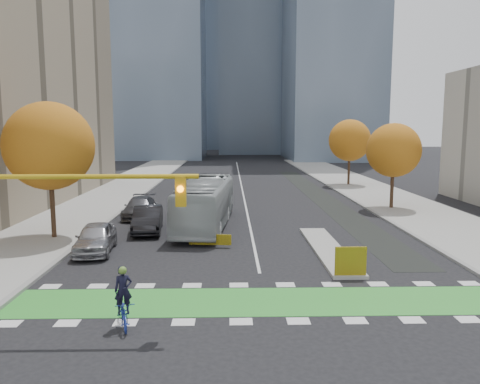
{
  "coord_description": "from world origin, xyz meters",
  "views": [
    {
      "loc": [
        -1.39,
        -15.87,
        6.69
      ],
      "look_at": [
        -0.78,
        10.92,
        3.0
      ],
      "focal_mm": 35.0,
      "sensor_mm": 36.0,
      "label": 1
    }
  ],
  "objects_px": {
    "hazard_board": "(351,261)",
    "tree_east_far": "(350,140)",
    "tree_west": "(49,146)",
    "parked_car_b": "(148,219)",
    "cyclist": "(124,307)",
    "bus": "(206,203)",
    "tree_east_near": "(394,150)",
    "traffic_signal_west": "(32,209)",
    "parked_car_a": "(96,238)",
    "parked_car_c": "(140,207)"
  },
  "relations": [
    {
      "from": "hazard_board",
      "to": "tree_east_far",
      "type": "relative_size",
      "value": 0.18
    },
    {
      "from": "tree_west",
      "to": "parked_car_b",
      "type": "distance_m",
      "value": 7.42
    },
    {
      "from": "cyclist",
      "to": "bus",
      "type": "xyz_separation_m",
      "value": [
        1.97,
        16.11,
        0.93
      ]
    },
    {
      "from": "tree_east_near",
      "to": "cyclist",
      "type": "distance_m",
      "value": 28.63
    },
    {
      "from": "tree_west",
      "to": "bus",
      "type": "height_order",
      "value": "tree_west"
    },
    {
      "from": "hazard_board",
      "to": "parked_car_b",
      "type": "distance_m",
      "value": 14.48
    },
    {
      "from": "hazard_board",
      "to": "tree_west",
      "type": "xyz_separation_m",
      "value": [
        -16.0,
        7.8,
        4.82
      ]
    },
    {
      "from": "traffic_signal_west",
      "to": "parked_car_b",
      "type": "relative_size",
      "value": 1.71
    },
    {
      "from": "tree_west",
      "to": "tree_east_far",
      "type": "relative_size",
      "value": 1.08
    },
    {
      "from": "bus",
      "to": "tree_east_far",
      "type": "bearing_deg",
      "value": 60.74
    },
    {
      "from": "tree_east_far",
      "to": "parked_car_b",
      "type": "relative_size",
      "value": 1.54
    },
    {
      "from": "traffic_signal_west",
      "to": "parked_car_a",
      "type": "relative_size",
      "value": 1.84
    },
    {
      "from": "cyclist",
      "to": "parked_car_b",
      "type": "relative_size",
      "value": 0.42
    },
    {
      "from": "hazard_board",
      "to": "cyclist",
      "type": "height_order",
      "value": "cyclist"
    },
    {
      "from": "parked_car_a",
      "to": "parked_car_b",
      "type": "xyz_separation_m",
      "value": [
        1.95,
        5.0,
        0.03
      ]
    },
    {
      "from": "tree_west",
      "to": "traffic_signal_west",
      "type": "height_order",
      "value": "tree_west"
    },
    {
      "from": "tree_west",
      "to": "cyclist",
      "type": "height_order",
      "value": "tree_west"
    },
    {
      "from": "tree_east_far",
      "to": "cyclist",
      "type": "distance_m",
      "value": 42.69
    },
    {
      "from": "bus",
      "to": "parked_car_b",
      "type": "xyz_separation_m",
      "value": [
        -3.69,
        -1.47,
        -0.81
      ]
    },
    {
      "from": "traffic_signal_west",
      "to": "parked_car_c",
      "type": "height_order",
      "value": "traffic_signal_west"
    },
    {
      "from": "tree_west",
      "to": "tree_east_far",
      "type": "bearing_deg",
      "value": 46.7
    },
    {
      "from": "hazard_board",
      "to": "parked_car_c",
      "type": "distance_m",
      "value": 19.13
    },
    {
      "from": "tree_east_near",
      "to": "cyclist",
      "type": "bearing_deg",
      "value": -126.81
    },
    {
      "from": "bus",
      "to": "parked_car_a",
      "type": "relative_size",
      "value": 2.51
    },
    {
      "from": "cyclist",
      "to": "bus",
      "type": "distance_m",
      "value": 16.26
    },
    {
      "from": "traffic_signal_west",
      "to": "bus",
      "type": "height_order",
      "value": "traffic_signal_west"
    },
    {
      "from": "traffic_signal_west",
      "to": "tree_west",
      "type": "bearing_deg",
      "value": 108.02
    },
    {
      "from": "parked_car_a",
      "to": "parked_car_c",
      "type": "bearing_deg",
      "value": 81.51
    },
    {
      "from": "tree_west",
      "to": "parked_car_a",
      "type": "xyz_separation_m",
      "value": [
        3.36,
        -3.03,
        -4.82
      ]
    },
    {
      "from": "tree_west",
      "to": "parked_car_c",
      "type": "xyz_separation_m",
      "value": [
        3.84,
        6.97,
        -4.87
      ]
    },
    {
      "from": "bus",
      "to": "parked_car_c",
      "type": "xyz_separation_m",
      "value": [
        -5.16,
        3.53,
        -0.88
      ]
    },
    {
      "from": "tree_east_far",
      "to": "bus",
      "type": "xyz_separation_m",
      "value": [
        -15.5,
        -22.57,
        -3.61
      ]
    },
    {
      "from": "tree_east_near",
      "to": "parked_car_b",
      "type": "height_order",
      "value": "tree_east_near"
    },
    {
      "from": "parked_car_c",
      "to": "bus",
      "type": "bearing_deg",
      "value": -35.59
    },
    {
      "from": "cyclist",
      "to": "hazard_board",
      "type": "bearing_deg",
      "value": 11.26
    },
    {
      "from": "tree_west",
      "to": "cyclist",
      "type": "xyz_separation_m",
      "value": [
        7.03,
        -12.68,
        -4.92
      ]
    },
    {
      "from": "traffic_signal_west",
      "to": "parked_car_a",
      "type": "xyz_separation_m",
      "value": [
        -0.71,
        9.48,
        -3.24
      ]
    },
    {
      "from": "cyclist",
      "to": "parked_car_a",
      "type": "bearing_deg",
      "value": 93.53
    },
    {
      "from": "parked_car_b",
      "to": "tree_west",
      "type": "bearing_deg",
      "value": -165.32
    },
    {
      "from": "tree_east_far",
      "to": "parked_car_b",
      "type": "bearing_deg",
      "value": -128.61
    },
    {
      "from": "hazard_board",
      "to": "bus",
      "type": "height_order",
      "value": "bus"
    },
    {
      "from": "traffic_signal_west",
      "to": "parked_car_b",
      "type": "bearing_deg",
      "value": 85.1
    },
    {
      "from": "tree_west",
      "to": "tree_east_far",
      "type": "xyz_separation_m",
      "value": [
        24.5,
        26.0,
        -0.38
      ]
    },
    {
      "from": "tree_east_far",
      "to": "cyclist",
      "type": "relative_size",
      "value": 3.65
    },
    {
      "from": "cyclist",
      "to": "parked_car_b",
      "type": "distance_m",
      "value": 14.75
    },
    {
      "from": "hazard_board",
      "to": "parked_car_c",
      "type": "xyz_separation_m",
      "value": [
        -12.16,
        14.77,
        -0.06
      ]
    },
    {
      "from": "parked_car_a",
      "to": "parked_car_b",
      "type": "distance_m",
      "value": 5.37
    },
    {
      "from": "parked_car_a",
      "to": "parked_car_c",
      "type": "distance_m",
      "value": 10.01
    },
    {
      "from": "parked_car_a",
      "to": "parked_car_c",
      "type": "height_order",
      "value": "parked_car_a"
    },
    {
      "from": "cyclist",
      "to": "tree_east_far",
      "type": "bearing_deg",
      "value": 48.41
    }
  ]
}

